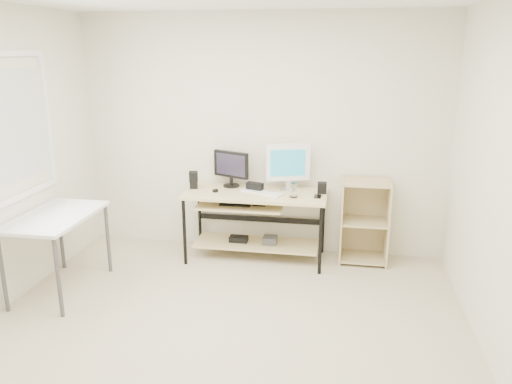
{
  "coord_description": "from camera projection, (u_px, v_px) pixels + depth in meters",
  "views": [
    {
      "loc": [
        0.88,
        -3.34,
        2.21
      ],
      "look_at": [
        0.07,
        1.3,
        0.86
      ],
      "focal_mm": 35.0,
      "sensor_mm": 36.0,
      "label": 1
    }
  ],
  "objects": [
    {
      "name": "room",
      "position": [
        199.0,
        177.0,
        3.62
      ],
      "size": [
        4.01,
        4.01,
        2.62
      ],
      "color": "#C2B495",
      "rests_on": "ground"
    },
    {
      "name": "desk",
      "position": [
        253.0,
        211.0,
        5.35
      ],
      "size": [
        1.5,
        0.65,
        0.75
      ],
      "color": "beige",
      "rests_on": "ground"
    },
    {
      "name": "side_table",
      "position": [
        56.0,
        223.0,
        4.58
      ],
      "size": [
        0.6,
        1.0,
        0.75
      ],
      "color": "white",
      "rests_on": "ground"
    },
    {
      "name": "shelf_unit",
      "position": [
        364.0,
        220.0,
        5.33
      ],
      "size": [
        0.5,
        0.4,
        0.9
      ],
      "color": "tan",
      "rests_on": "ground"
    },
    {
      "name": "black_monitor",
      "position": [
        231.0,
        167.0,
        5.44
      ],
      "size": [
        0.41,
        0.21,
        0.39
      ],
      "rotation": [
        0.0,
        0.0,
        -0.4
      ],
      "color": "black",
      "rests_on": "desk"
    },
    {
      "name": "white_imac",
      "position": [
        288.0,
        164.0,
        5.29
      ],
      "size": [
        0.46,
        0.18,
        0.5
      ],
      "rotation": [
        0.0,
        0.0,
        0.3
      ],
      "color": "silver",
      "rests_on": "desk"
    },
    {
      "name": "keyboard",
      "position": [
        262.0,
        192.0,
        5.25
      ],
      "size": [
        0.49,
        0.32,
        0.02
      ],
      "primitive_type": "cube",
      "rotation": [
        0.0,
        0.0,
        -0.42
      ],
      "color": "white",
      "rests_on": "desk"
    },
    {
      "name": "mouse",
      "position": [
        271.0,
        191.0,
        5.27
      ],
      "size": [
        0.09,
        0.11,
        0.03
      ],
      "primitive_type": "ellipsoid",
      "rotation": [
        0.0,
        0.0,
        0.41
      ],
      "color": "#A8A8AC",
      "rests_on": "desk"
    },
    {
      "name": "center_speaker",
      "position": [
        255.0,
        187.0,
        5.33
      ],
      "size": [
        0.19,
        0.13,
        0.09
      ],
      "primitive_type": "cube",
      "rotation": [
        0.0,
        0.0,
        -0.32
      ],
      "color": "black",
      "rests_on": "desk"
    },
    {
      "name": "speaker_left",
      "position": [
        194.0,
        179.0,
        5.41
      ],
      "size": [
        0.11,
        0.11,
        0.19
      ],
      "rotation": [
        0.0,
        0.0,
        0.26
      ],
      "color": "black",
      "rests_on": "desk"
    },
    {
      "name": "speaker_right",
      "position": [
        322.0,
        188.0,
        5.24
      ],
      "size": [
        0.1,
        0.1,
        0.11
      ],
      "primitive_type": "cube",
      "rotation": [
        0.0,
        0.0,
        0.05
      ],
      "color": "black",
      "rests_on": "desk"
    },
    {
      "name": "audio_controller",
      "position": [
        194.0,
        181.0,
        5.48
      ],
      "size": [
        0.08,
        0.07,
        0.14
      ],
      "primitive_type": "cube",
      "rotation": [
        0.0,
        0.0,
        0.43
      ],
      "color": "black",
      "rests_on": "desk"
    },
    {
      "name": "volume_puck",
      "position": [
        215.0,
        191.0,
        5.29
      ],
      "size": [
        0.08,
        0.08,
        0.03
      ],
      "primitive_type": "cylinder",
      "rotation": [
        0.0,
        0.0,
        -0.35
      ],
      "color": "black",
      "rests_on": "desk"
    },
    {
      "name": "smartphone",
      "position": [
        318.0,
        196.0,
        5.12
      ],
      "size": [
        0.07,
        0.13,
        0.01
      ],
      "primitive_type": "cube",
      "rotation": [
        0.0,
        0.0,
        -0.02
      ],
      "color": "black",
      "rests_on": "desk"
    },
    {
      "name": "coaster",
      "position": [
        293.0,
        197.0,
        5.1
      ],
      "size": [
        0.12,
        0.12,
        0.01
      ],
      "primitive_type": "cylinder",
      "rotation": [
        0.0,
        0.0,
        0.35
      ],
      "color": "#9A6F45",
      "rests_on": "desk"
    },
    {
      "name": "drinking_glass",
      "position": [
        293.0,
        190.0,
        5.08
      ],
      "size": [
        0.09,
        0.09,
        0.15
      ],
      "primitive_type": "cylinder",
      "rotation": [
        0.0,
        0.0,
        0.35
      ],
      "color": "white",
      "rests_on": "coaster"
    }
  ]
}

